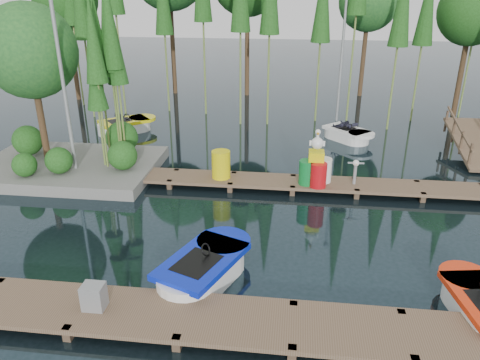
# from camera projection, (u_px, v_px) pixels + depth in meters

# --- Properties ---
(ground_plane) EXTENTS (90.00, 90.00, 0.00)m
(ground_plane) POSITION_uv_depth(u_px,v_px,m) (221.00, 221.00, 13.48)
(ground_plane) COLOR #1B2B32
(near_dock) EXTENTS (18.00, 1.50, 0.50)m
(near_dock) POSITION_uv_depth(u_px,v_px,m) (184.00, 317.00, 9.29)
(near_dock) COLOR brown
(near_dock) RESTS_ON ground
(far_dock) EXTENTS (15.00, 1.20, 0.50)m
(far_dock) POSITION_uv_depth(u_px,v_px,m) (262.00, 181.00, 15.56)
(far_dock) COLOR brown
(far_dock) RESTS_ON ground
(island) EXTENTS (6.20, 4.20, 6.75)m
(island) POSITION_uv_depth(u_px,v_px,m) (52.00, 82.00, 15.94)
(island) COLOR slate
(island) RESTS_ON ground
(lamp_island) EXTENTS (0.30, 0.30, 7.25)m
(lamp_island) POSITION_uv_depth(u_px,v_px,m) (59.00, 54.00, 14.70)
(lamp_island) COLOR gray
(lamp_island) RESTS_ON ground
(lamp_rear) EXTENTS (0.30, 0.30, 7.25)m
(lamp_rear) POSITION_uv_depth(u_px,v_px,m) (344.00, 30.00, 21.38)
(lamp_rear) COLOR gray
(lamp_rear) RESTS_ON ground
(ramp) EXTENTS (1.50, 3.94, 1.49)m
(ramp) POSITION_uv_depth(u_px,v_px,m) (476.00, 142.00, 18.17)
(ramp) COLOR brown
(ramp) RESTS_ON ground
(boat_blue) EXTENTS (2.31, 3.18, 0.98)m
(boat_blue) POSITION_uv_depth(u_px,v_px,m) (204.00, 269.00, 10.75)
(boat_blue) COLOR white
(boat_blue) RESTS_ON ground
(boat_yellow_far) EXTENTS (2.85, 2.65, 1.35)m
(boat_yellow_far) POSITION_uv_depth(u_px,v_px,m) (125.00, 126.00, 21.26)
(boat_yellow_far) COLOR white
(boat_yellow_far) RESTS_ON ground
(boat_white_far) EXTENTS (2.47, 2.51, 1.15)m
(boat_white_far) POSITION_uv_depth(u_px,v_px,m) (347.00, 134.00, 20.18)
(boat_white_far) COLOR white
(boat_white_far) RESTS_ON ground
(utility_cabinet) EXTENTS (0.44, 0.37, 0.54)m
(utility_cabinet) POSITION_uv_depth(u_px,v_px,m) (94.00, 296.00, 9.36)
(utility_cabinet) COLOR gray
(utility_cabinet) RESTS_ON near_dock
(yellow_barrel) EXTENTS (0.62, 0.62, 0.93)m
(yellow_barrel) POSITION_uv_depth(u_px,v_px,m) (221.00, 164.00, 15.51)
(yellow_barrel) COLOR yellow
(yellow_barrel) RESTS_ON far_dock
(drum_cluster) EXTENTS (1.06, 0.97, 1.82)m
(drum_cluster) POSITION_uv_depth(u_px,v_px,m) (316.00, 168.00, 14.99)
(drum_cluster) COLOR #0D752C
(drum_cluster) RESTS_ON far_dock
(seagull_post) EXTENTS (0.51, 0.28, 0.82)m
(seagull_post) POSITION_uv_depth(u_px,v_px,m) (356.00, 168.00, 14.98)
(seagull_post) COLOR gray
(seagull_post) RESTS_ON far_dock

